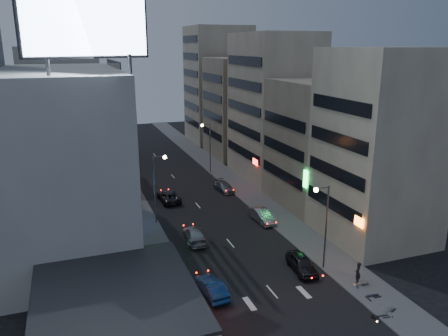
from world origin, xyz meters
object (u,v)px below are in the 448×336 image
parked_car_right_mid (262,216)px  scooter_black_b (378,288)px  parked_car_right_near (302,264)px  parked_car_right_far (224,187)px  person (358,273)px  scooter_black_a (388,309)px  scooter_silver_a (391,300)px  scooter_silver_b (366,276)px  parked_car_left (169,196)px  road_car_blue (211,287)px  road_car_silver (195,235)px  scooter_blue (377,288)px

parked_car_right_mid → scooter_black_b: parked_car_right_mid is taller
parked_car_right_near → parked_car_right_mid: 12.12m
parked_car_right_far → person: size_ratio=2.30×
scooter_black_a → scooter_silver_a: size_ratio=0.87×
parked_car_right_near → scooter_silver_b: bearing=-35.6°
scooter_black_b → parked_car_left: bearing=22.4°
parked_car_right_mid → parked_car_left: size_ratio=0.89×
scooter_black_a → scooter_silver_a: bearing=-43.2°
parked_car_right_mid → scooter_black_a: (1.27, -20.39, -0.12)m
parked_car_right_far → road_car_blue: road_car_blue is taller
road_car_blue → parked_car_right_mid: bearing=-132.8°
person → road_car_silver: bearing=-93.3°
scooter_black_b → road_car_blue: bearing=70.7°
scooter_silver_a → person: bearing=-19.2°
parked_car_right_mid → scooter_black_b: 17.93m
scooter_silver_a → scooter_black_b: bearing=-31.5°
parked_car_right_near → road_car_blue: 9.17m
scooter_black_b → scooter_silver_a: bearing=172.2°
person → scooter_black_b: (0.54, -2.08, -0.40)m
parked_car_right_mid → scooter_black_b: bearing=-84.9°
parked_car_right_far → scooter_silver_b: (3.12, -27.91, 0.04)m
road_car_silver → person: (10.92, -13.22, 0.36)m
parked_car_left → road_car_blue: bearing=83.1°
scooter_silver_a → scooter_black_b: (0.28, 1.87, -0.01)m
person → parked_car_left: bearing=-110.6°
scooter_silver_a → parked_car_left: bearing=-3.0°
scooter_silver_a → scooter_blue: scooter_silver_a is taller
scooter_black_a → scooter_blue: (1.13, 2.70, -0.00)m
parked_car_right_near → parked_car_right_far: parked_car_right_near is taller
parked_car_right_far → parked_car_left: bearing=-174.3°
parked_car_right_mid → road_car_silver: parked_car_right_mid is taller
scooter_black_b → scooter_silver_b: (0.25, 1.94, -0.01)m
scooter_blue → scooter_black_b: bearing=-122.0°
scooter_black_a → parked_car_left: bearing=26.0°
parked_car_right_near → person: size_ratio=2.31×
parked_car_right_near → scooter_black_b: size_ratio=2.38×
scooter_silver_a → scooter_silver_b: (0.53, 3.82, -0.01)m
parked_car_right_mid → road_car_silver: bearing=-167.6°
scooter_blue → scooter_black_b: 0.14m
parked_car_right_near → parked_car_left: 23.75m
parked_car_left → person: 28.37m
scooter_black_a → scooter_blue: size_ratio=1.01×
road_car_blue → person: (12.55, -2.65, 0.36)m
parked_car_right_mid → scooter_black_a: 20.43m
person → scooter_blue: size_ratio=1.18×
parked_car_right_far → road_car_silver: (-8.60, -14.55, 0.08)m
parked_car_right_near → scooter_silver_a: bearing=-57.8°
scooter_black_a → scooter_silver_a: scooter_silver_a is taller
road_car_blue → road_car_silver: size_ratio=0.88×
scooter_black_b → scooter_black_a: bearing=155.8°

